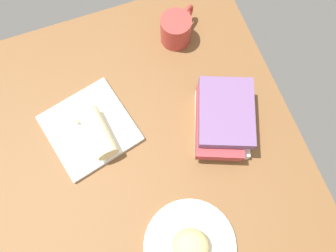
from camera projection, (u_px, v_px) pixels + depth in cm
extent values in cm
cube|color=brown|center=(147.00, 176.00, 99.89)|extent=(110.00, 90.00, 4.00)
cylinder|color=white|center=(190.00, 246.00, 91.46)|extent=(23.60, 23.60, 1.40)
ellipsoid|color=tan|center=(191.00, 246.00, 88.09)|extent=(12.32, 12.51, 5.70)
cube|color=white|center=(90.00, 128.00, 101.36)|extent=(27.12, 27.12, 1.60)
cylinder|color=silver|center=(75.00, 115.00, 100.29)|extent=(4.62, 4.62, 2.79)
cylinder|color=#BD5E2E|center=(74.00, 114.00, 99.25)|extent=(3.79, 3.79, 0.40)
cylinder|color=beige|center=(98.00, 133.00, 96.97)|extent=(14.65, 7.81, 5.96)
cube|color=silver|center=(221.00, 125.00, 100.72)|extent=(23.01, 20.59, 3.49)
cube|color=#A53338|center=(219.00, 122.00, 97.25)|extent=(23.79, 19.41, 3.55)
cube|color=#6B4C7A|center=(226.00, 112.00, 94.50)|extent=(23.02, 20.42, 3.26)
cylinder|color=#B23833|center=(176.00, 30.00, 107.07)|extent=(9.15, 9.15, 9.38)
cylinder|color=olive|center=(176.00, 22.00, 103.19)|extent=(7.50, 7.50, 0.40)
torus|color=#B23833|center=(186.00, 15.00, 108.70)|extent=(5.12, 6.14, 6.83)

